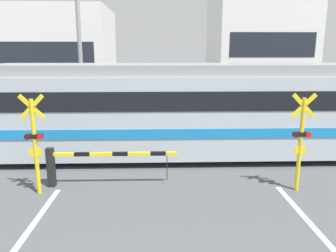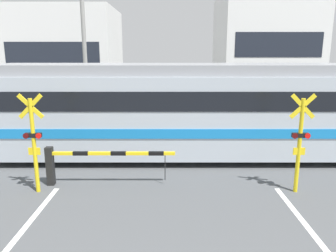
# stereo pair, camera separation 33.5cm
# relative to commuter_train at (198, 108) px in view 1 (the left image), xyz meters

# --- Properties ---
(rail_track_near) EXTENTS (50.00, 0.10, 0.08)m
(rail_track_near) POSITION_rel_commuter_train_xyz_m (-1.18, -0.72, -1.77)
(rail_track_near) COLOR gray
(rail_track_near) RESTS_ON ground_plane
(rail_track_far) EXTENTS (50.00, 0.10, 0.08)m
(rail_track_far) POSITION_rel_commuter_train_xyz_m (-1.18, 0.72, -1.77)
(rail_track_far) COLOR gray
(rail_track_far) RESTS_ON ground_plane
(commuter_train) EXTENTS (14.84, 3.01, 3.40)m
(commuter_train) POSITION_rel_commuter_train_xyz_m (0.00, 0.00, 0.00)
(commuter_train) COLOR #ADB7C1
(commuter_train) RESTS_ON ground_plane
(crossing_barrier_near) EXTENTS (3.73, 0.20, 1.15)m
(crossing_barrier_near) POSITION_rel_commuter_train_xyz_m (-3.65, -2.79, -1.06)
(crossing_barrier_near) COLOR black
(crossing_barrier_near) RESTS_ON ground_plane
(crossing_barrier_far) EXTENTS (3.73, 0.20, 1.15)m
(crossing_barrier_far) POSITION_rel_commuter_train_xyz_m (1.29, 3.31, -1.06)
(crossing_barrier_far) COLOR black
(crossing_barrier_far) RESTS_ON ground_plane
(crossing_signal_left) EXTENTS (0.68, 0.15, 2.75)m
(crossing_signal_left) POSITION_rel_commuter_train_xyz_m (-4.77, -3.28, -0.30)
(crossing_signal_left) COLOR yellow
(crossing_signal_left) RESTS_ON ground_plane
(crossing_signal_right) EXTENTS (0.68, 0.15, 2.75)m
(crossing_signal_right) POSITION_rel_commuter_train_xyz_m (2.42, -3.28, -0.30)
(crossing_signal_right) COLOR yellow
(crossing_signal_right) RESTS_ON ground_plane
(pedestrian) EXTENTS (0.38, 0.23, 1.77)m
(pedestrian) POSITION_rel_commuter_train_xyz_m (-1.58, 4.82, -0.79)
(pedestrian) COLOR brown
(pedestrian) RESTS_ON ground_plane
(building_left_of_street) EXTENTS (7.16, 6.60, 6.84)m
(building_left_of_street) POSITION_rel_commuter_train_xyz_m (-8.50, 12.77, 1.60)
(building_left_of_street) COLOR white
(building_left_of_street) RESTS_ON ground_plane
(building_right_of_street) EXTENTS (6.60, 6.60, 7.75)m
(building_right_of_street) POSITION_rel_commuter_train_xyz_m (5.87, 12.77, 2.06)
(building_right_of_street) COLOR white
(building_right_of_street) RESTS_ON ground_plane
(utility_pole_streetside) EXTENTS (0.22, 0.22, 8.32)m
(utility_pole_streetside) POSITION_rel_commuter_train_xyz_m (-5.52, 5.81, 2.35)
(utility_pole_streetside) COLOR gray
(utility_pole_streetside) RESTS_ON ground_plane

